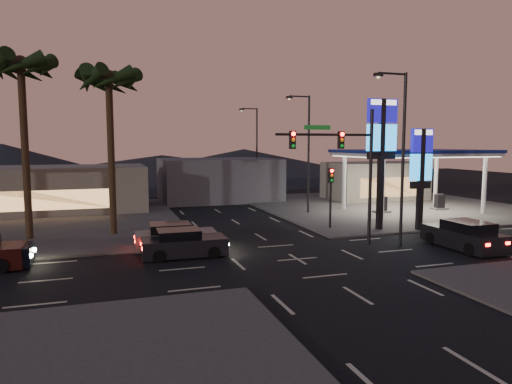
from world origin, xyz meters
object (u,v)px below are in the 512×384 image
object	(u,v)px
gas_station	(413,154)
car_lane_a_front	(183,244)
pylon_sign_tall	(382,138)
suv_station	(464,236)
car_lane_b_front	(175,237)
pylon_sign_short	(421,163)
traffic_signal_mast	(345,157)

from	to	relation	value
gas_station	car_lane_a_front	size ratio (longest dim) A/B	2.66
pylon_sign_tall	suv_station	xyz separation A→B (m)	(1.50, -6.28, -5.63)
car_lane_a_front	car_lane_b_front	world-z (taller)	car_lane_b_front
car_lane_b_front	car_lane_a_front	bearing A→B (deg)	-84.15
car_lane_a_front	car_lane_b_front	bearing A→B (deg)	95.85
gas_station	pylon_sign_short	size ratio (longest dim) A/B	1.74
gas_station	pylon_sign_tall	xyz separation A→B (m)	(-7.50, -6.50, 1.31)
traffic_signal_mast	car_lane_b_front	world-z (taller)	traffic_signal_mast
pylon_sign_tall	traffic_signal_mast	size ratio (longest dim) A/B	1.12
pylon_sign_short	car_lane_a_front	size ratio (longest dim) A/B	1.53
pylon_sign_tall	car_lane_a_front	world-z (taller)	pylon_sign_tall
gas_station	suv_station	world-z (taller)	gas_station
suv_station	pylon_sign_short	bearing A→B (deg)	79.27
gas_station	traffic_signal_mast	bearing A→B (deg)	-140.72
gas_station	suv_station	size ratio (longest dim) A/B	2.48
car_lane_a_front	traffic_signal_mast	bearing A→B (deg)	-2.62
pylon_sign_tall	car_lane_b_front	size ratio (longest dim) A/B	1.91
gas_station	car_lane_b_front	size ratio (longest dim) A/B	2.59
gas_station	car_lane_b_front	xyz separation A→B (m)	(-21.76, -7.74, -4.38)
gas_station	pylon_sign_short	world-z (taller)	pylon_sign_short
suv_station	traffic_signal_mast	bearing A→B (deg)	156.11
pylon_sign_tall	car_lane_a_front	distance (m)	15.49
traffic_signal_mast	car_lane_a_front	xyz separation A→B (m)	(-9.33, 0.43, -4.54)
pylon_sign_short	traffic_signal_mast	size ratio (longest dim) A/B	0.88
pylon_sign_tall	car_lane_b_front	distance (m)	15.40
pylon_sign_tall	traffic_signal_mast	distance (m)	6.02
pylon_sign_tall	pylon_sign_short	distance (m)	3.20
traffic_signal_mast	suv_station	world-z (taller)	traffic_signal_mast
gas_station	car_lane_a_front	bearing A→B (deg)	-156.04
gas_station	suv_station	bearing A→B (deg)	-115.15
gas_station	traffic_signal_mast	distance (m)	15.82
gas_station	pylon_sign_short	distance (m)	9.02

